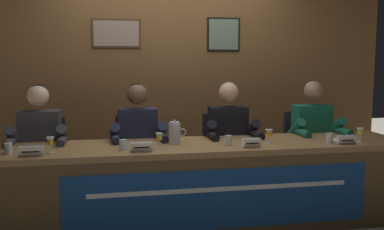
# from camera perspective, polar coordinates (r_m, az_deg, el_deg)

# --- Properties ---
(ground_plane) EXTENTS (12.00, 12.00, 0.00)m
(ground_plane) POSITION_cam_1_polar(r_m,az_deg,el_deg) (4.05, 0.00, -13.78)
(ground_plane) COLOR gray
(wall_back_panelled) EXTENTS (4.99, 0.14, 2.60)m
(wall_back_panelled) POSITION_cam_1_polar(r_m,az_deg,el_deg) (5.07, -2.76, 5.55)
(wall_back_panelled) COLOR brown
(wall_back_panelled) RESTS_ON ground_plane
(conference_table) EXTENTS (3.79, 0.74, 0.72)m
(conference_table) POSITION_cam_1_polar(r_m,az_deg,el_deg) (3.79, 0.40, -7.34)
(conference_table) COLOR olive
(conference_table) RESTS_ON ground_plane
(chair_far_left) EXTENTS (0.44, 0.45, 0.90)m
(chair_far_left) POSITION_cam_1_polar(r_m,az_deg,el_deg) (4.43, -18.38, -6.41)
(chair_far_left) COLOR black
(chair_far_left) RESTS_ON ground_plane
(panelist_far_left) EXTENTS (0.51, 0.48, 1.23)m
(panelist_far_left) POSITION_cam_1_polar(r_m,az_deg,el_deg) (4.18, -18.89, -3.38)
(panelist_far_left) COLOR black
(panelist_far_left) RESTS_ON ground_plane
(nameplate_far_left) EXTENTS (0.18, 0.06, 0.08)m
(nameplate_far_left) POSITION_cam_1_polar(r_m,az_deg,el_deg) (3.56, -19.83, -4.38)
(nameplate_far_left) COLOR white
(nameplate_far_left) RESTS_ON conference_table
(juice_glass_far_left) EXTENTS (0.06, 0.06, 0.12)m
(juice_glass_far_left) POSITION_cam_1_polar(r_m,az_deg,el_deg) (3.65, -17.57, -3.27)
(juice_glass_far_left) COLOR white
(juice_glass_far_left) RESTS_ON conference_table
(water_cup_far_left) EXTENTS (0.06, 0.06, 0.08)m
(water_cup_far_left) POSITION_cam_1_polar(r_m,az_deg,el_deg) (3.73, -22.34, -4.01)
(water_cup_far_left) COLOR silver
(water_cup_far_left) RESTS_ON conference_table
(chair_center_left) EXTENTS (0.44, 0.45, 0.90)m
(chair_center_left) POSITION_cam_1_polar(r_m,az_deg,el_deg) (4.39, -6.98, -6.19)
(chair_center_left) COLOR black
(chair_center_left) RESTS_ON ground_plane
(panelist_center_left) EXTENTS (0.51, 0.48, 1.23)m
(panelist_center_left) POSITION_cam_1_polar(r_m,az_deg,el_deg) (4.14, -6.86, -3.12)
(panelist_center_left) COLOR black
(panelist_center_left) RESTS_ON ground_plane
(nameplate_center_left) EXTENTS (0.17, 0.06, 0.08)m
(nameplate_center_left) POSITION_cam_1_polar(r_m,az_deg,el_deg) (3.53, -6.49, -4.08)
(nameplate_center_left) COLOR white
(nameplate_center_left) RESTS_ON conference_table
(juice_glass_center_left) EXTENTS (0.06, 0.06, 0.12)m
(juice_glass_center_left) POSITION_cam_1_polar(r_m,az_deg,el_deg) (3.68, -4.20, -2.88)
(juice_glass_center_left) COLOR white
(juice_glass_center_left) RESTS_ON conference_table
(water_cup_center_left) EXTENTS (0.06, 0.06, 0.08)m
(water_cup_center_left) POSITION_cam_1_polar(r_m,az_deg,el_deg) (3.63, -8.79, -3.84)
(water_cup_center_left) COLOR silver
(water_cup_center_left) RESTS_ON conference_table
(chair_center_right) EXTENTS (0.44, 0.45, 0.90)m
(chair_center_right) POSITION_cam_1_polar(r_m,az_deg,el_deg) (4.53, 4.14, -5.74)
(chair_center_right) COLOR black
(chair_center_right) RESTS_ON ground_plane
(panelist_center_right) EXTENTS (0.51, 0.48, 1.23)m
(panelist_center_right) POSITION_cam_1_polar(r_m,az_deg,el_deg) (4.29, 4.86, -2.74)
(panelist_center_right) COLOR black
(panelist_center_right) RESTS_ON ground_plane
(nameplate_center_right) EXTENTS (0.15, 0.06, 0.08)m
(nameplate_center_right) POSITION_cam_1_polar(r_m,az_deg,el_deg) (3.71, 7.60, -3.55)
(nameplate_center_right) COLOR white
(nameplate_center_right) RESTS_ON conference_table
(juice_glass_center_right) EXTENTS (0.06, 0.06, 0.12)m
(juice_glass_center_right) POSITION_cam_1_polar(r_m,az_deg,el_deg) (3.91, 9.77, -2.36)
(juice_glass_center_right) COLOR white
(juice_glass_center_right) RESTS_ON conference_table
(water_cup_center_right) EXTENTS (0.06, 0.06, 0.08)m
(water_cup_center_right) POSITION_cam_1_polar(r_m,az_deg,el_deg) (3.79, 4.63, -3.32)
(water_cup_center_right) COLOR silver
(water_cup_center_right) RESTS_ON conference_table
(chair_far_right) EXTENTS (0.44, 0.45, 0.90)m
(chair_far_right) POSITION_cam_1_polar(r_m,az_deg,el_deg) (4.83, 14.24, -5.14)
(chair_far_right) COLOR black
(chair_far_right) RESTS_ON ground_plane
(panelist_far_right) EXTENTS (0.51, 0.48, 1.23)m
(panelist_far_right) POSITION_cam_1_polar(r_m,az_deg,el_deg) (4.60, 15.39, -2.29)
(panelist_far_right) COLOR black
(panelist_far_right) RESTS_ON ground_plane
(nameplate_far_right) EXTENTS (0.16, 0.06, 0.08)m
(nameplate_far_right) POSITION_cam_1_polar(r_m,az_deg,el_deg) (4.04, 19.07, -3.01)
(nameplate_far_right) COLOR white
(nameplate_far_right) RESTS_ON conference_table
(juice_glass_far_right) EXTENTS (0.06, 0.06, 0.12)m
(juice_glass_far_right) POSITION_cam_1_polar(r_m,az_deg,el_deg) (4.20, 20.63, -2.04)
(juice_glass_far_right) COLOR white
(juice_glass_far_right) RESTS_ON conference_table
(water_cup_far_right) EXTENTS (0.06, 0.06, 0.08)m
(water_cup_far_right) POSITION_cam_1_polar(r_m,az_deg,el_deg) (4.07, 17.11, -2.88)
(water_cup_far_right) COLOR silver
(water_cup_far_right) RESTS_ON conference_table
(water_pitcher_central) EXTENTS (0.15, 0.10, 0.21)m
(water_pitcher_central) POSITION_cam_1_polar(r_m,az_deg,el_deg) (3.83, -2.20, -2.30)
(water_pitcher_central) COLOR silver
(water_pitcher_central) RESTS_ON conference_table
(document_stack_far_right) EXTENTS (0.24, 0.19, 0.01)m
(document_stack_far_right) POSITION_cam_1_polar(r_m,az_deg,el_deg) (4.23, 18.51, -2.98)
(document_stack_far_right) COLOR white
(document_stack_far_right) RESTS_ON conference_table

